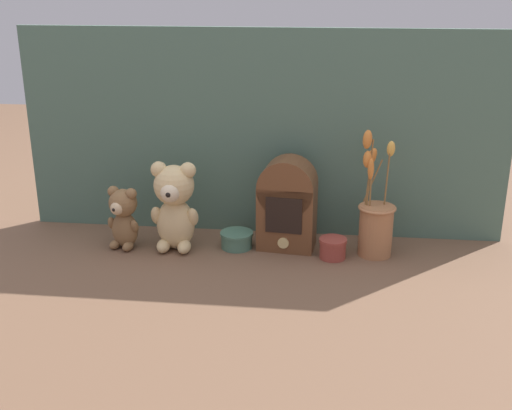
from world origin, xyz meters
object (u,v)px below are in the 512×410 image
teddy_bear_large (174,204)px  decorative_tin_short (333,248)px  decorative_tin_tall (237,240)px  vintage_radio (287,203)px  flower_vase (375,222)px  teddy_bear_medium (123,216)px

teddy_bear_large → decorative_tin_short: 0.45m
teddy_bear_large → decorative_tin_tall: (0.17, 0.03, -0.11)m
vintage_radio → decorative_tin_tall: bearing=-172.3°
flower_vase → decorative_tin_tall: 0.39m
teddy_bear_medium → vintage_radio: 0.46m
teddy_bear_large → decorative_tin_tall: teddy_bear_large is taller
decorative_tin_tall → vintage_radio: bearing=7.7°
decorative_tin_tall → decorative_tin_short: decorative_tin_short is taller
flower_vase → vintage_radio: bearing=175.0°
flower_vase → decorative_tin_short: (-0.11, -0.04, -0.07)m
decorative_tin_tall → decorative_tin_short: (0.27, -0.04, 0.01)m
decorative_tin_short → teddy_bear_large: bearing=178.1°
teddy_bear_medium → decorative_tin_short: size_ratio=2.37×
teddy_bear_medium → decorative_tin_short: bearing=-0.6°
vintage_radio → decorative_tin_short: 0.18m
teddy_bear_large → decorative_tin_tall: bearing=8.8°
teddy_bear_medium → flower_vase: 0.70m
teddy_bear_medium → decorative_tin_tall: size_ratio=1.92×
decorative_tin_short → decorative_tin_tall: bearing=171.5°
vintage_radio → teddy_bear_medium: bearing=-173.4°
decorative_tin_short → flower_vase: bearing=18.6°
decorative_tin_tall → flower_vase: bearing=-0.3°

